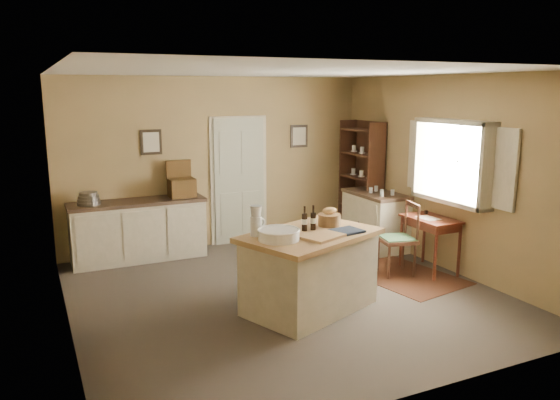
{
  "coord_description": "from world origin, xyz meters",
  "views": [
    {
      "loc": [
        -2.78,
        -5.77,
        2.5
      ],
      "look_at": [
        0.04,
        0.24,
        1.15
      ],
      "focal_mm": 35.0,
      "sensor_mm": 36.0,
      "label": 1
    }
  ],
  "objects_px": {
    "sideboard": "(139,228)",
    "writing_desk": "(430,225)",
    "shelving_unit": "(363,180)",
    "desk_chair": "(397,240)",
    "work_island": "(309,269)",
    "right_cabinet": "(375,220)"
  },
  "relations": [
    {
      "from": "sideboard",
      "to": "writing_desk",
      "type": "distance_m",
      "value": 4.2
    },
    {
      "from": "writing_desk",
      "to": "shelving_unit",
      "type": "xyz_separation_m",
      "value": [
        0.15,
        1.9,
        0.33
      ]
    },
    {
      "from": "writing_desk",
      "to": "shelving_unit",
      "type": "relative_size",
      "value": 0.41
    },
    {
      "from": "sideboard",
      "to": "desk_chair",
      "type": "height_order",
      "value": "sideboard"
    },
    {
      "from": "sideboard",
      "to": "shelving_unit",
      "type": "xyz_separation_m",
      "value": [
        3.69,
        -0.35,
        0.51
      ]
    },
    {
      "from": "work_island",
      "to": "writing_desk",
      "type": "relative_size",
      "value": 2.2
    },
    {
      "from": "shelving_unit",
      "to": "desk_chair",
      "type": "bearing_deg",
      "value": -109.59
    },
    {
      "from": "work_island",
      "to": "writing_desk",
      "type": "xyz_separation_m",
      "value": [
        2.15,
        0.47,
        0.18
      ]
    },
    {
      "from": "right_cabinet",
      "to": "shelving_unit",
      "type": "bearing_deg",
      "value": 75.84
    },
    {
      "from": "work_island",
      "to": "right_cabinet",
      "type": "relative_size",
      "value": 1.61
    },
    {
      "from": "sideboard",
      "to": "writing_desk",
      "type": "height_order",
      "value": "sideboard"
    },
    {
      "from": "shelving_unit",
      "to": "sideboard",
      "type": "bearing_deg",
      "value": 174.59
    },
    {
      "from": "desk_chair",
      "to": "right_cabinet",
      "type": "height_order",
      "value": "right_cabinet"
    },
    {
      "from": "work_island",
      "to": "writing_desk",
      "type": "height_order",
      "value": "work_island"
    },
    {
      "from": "sideboard",
      "to": "shelving_unit",
      "type": "bearing_deg",
      "value": -5.41
    },
    {
      "from": "work_island",
      "to": "shelving_unit",
      "type": "bearing_deg",
      "value": 24.46
    },
    {
      "from": "right_cabinet",
      "to": "desk_chair",
      "type": "bearing_deg",
      "value": -112.19
    },
    {
      "from": "work_island",
      "to": "sideboard",
      "type": "bearing_deg",
      "value": 95.68
    },
    {
      "from": "work_island",
      "to": "sideboard",
      "type": "xyz_separation_m",
      "value": [
        -1.39,
        2.72,
        -0.0
      ]
    },
    {
      "from": "writing_desk",
      "to": "desk_chair",
      "type": "bearing_deg",
      "value": 169.71
    },
    {
      "from": "desk_chair",
      "to": "writing_desk",
      "type": "bearing_deg",
      "value": 2.6
    },
    {
      "from": "sideboard",
      "to": "right_cabinet",
      "type": "distance_m",
      "value": 3.67
    }
  ]
}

